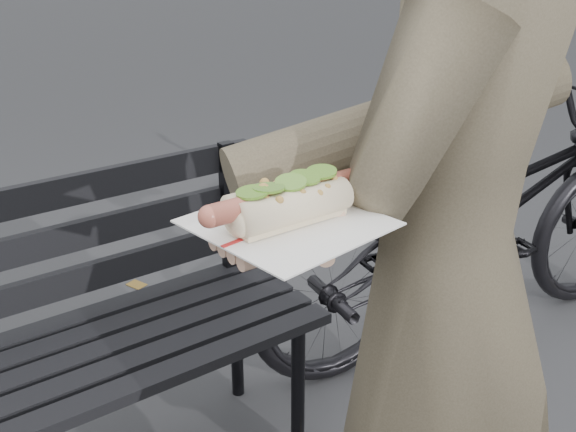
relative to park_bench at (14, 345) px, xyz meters
The scene contains 4 objects.
park_bench is the anchor object (origin of this frame).
bicycle 1.60m from the park_bench, ahead, with size 0.64×1.82×0.96m, color black.
person 1.07m from the park_bench, 58.19° to the right, with size 0.66×0.43×1.80m, color #433C2D.
held_hotdog 1.15m from the park_bench, 68.92° to the right, with size 0.62×0.30×0.20m.
Camera 1 is at (-0.30, -0.67, 1.47)m, focal length 42.00 mm.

